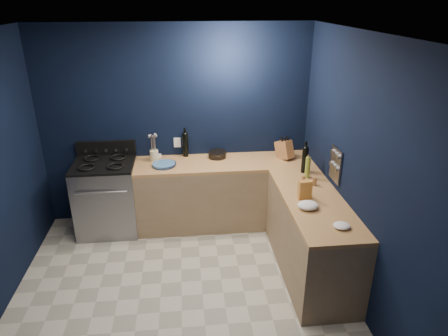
{
  "coord_description": "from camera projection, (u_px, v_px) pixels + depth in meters",
  "views": [
    {
      "loc": [
        0.1,
        -3.33,
        2.88
      ],
      "look_at": [
        0.55,
        1.0,
        1.0
      ],
      "focal_mm": 32.09,
      "sensor_mm": 36.0,
      "label": 1
    }
  ],
  "objects": [
    {
      "name": "knife_block",
      "position": [
        284.0,
        150.0,
        5.26
      ],
      "size": [
        0.25,
        0.3,
        0.29
      ],
      "primitive_type": "cube",
      "rotation": [
        -0.31,
        0.0,
        0.53
      ],
      "color": "brown",
      "rests_on": "top_back"
    },
    {
      "name": "cab_right",
      "position": [
        311.0,
        238.0,
        4.4
      ],
      "size": [
        0.63,
        1.67,
        0.86
      ],
      "primitive_type": "cube",
      "color": "#927758",
      "rests_on": "floor"
    },
    {
      "name": "plate_stack",
      "position": [
        164.0,
        165.0,
        5.05
      ],
      "size": [
        0.36,
        0.36,
        0.04
      ],
      "primitive_type": "cylinder",
      "rotation": [
        0.0,
        0.0,
        -0.27
      ],
      "color": "#3A65A4",
      "rests_on": "top_back"
    },
    {
      "name": "utensil_crock",
      "position": [
        154.0,
        155.0,
        5.2
      ],
      "size": [
        0.14,
        0.14,
        0.14
      ],
      "primitive_type": "cylinder",
      "rotation": [
        0.0,
        0.0,
        -0.31
      ],
      "color": "beige",
      "rests_on": "top_back"
    },
    {
      "name": "spice_jar_far",
      "position": [
        314.0,
        181.0,
        4.52
      ],
      "size": [
        0.07,
        0.07,
        0.1
      ],
      "primitive_type": "cylinder",
      "rotation": [
        0.0,
        0.0,
        -0.43
      ],
      "color": "olive",
      "rests_on": "top_right"
    },
    {
      "name": "floor",
      "position": [
        182.0,
        296.0,
        4.18
      ],
      "size": [
        3.5,
        3.5,
        0.02
      ],
      "primitive_type": "cube",
      "color": "#B8B2A1",
      "rests_on": "ground"
    },
    {
      "name": "towel_end",
      "position": [
        342.0,
        226.0,
        3.7
      ],
      "size": [
        0.19,
        0.18,
        0.05
      ],
      "primitive_type": "ellipsoid",
      "rotation": [
        0.0,
        0.0,
        0.29
      ],
      "color": "white",
      "rests_on": "top_right"
    },
    {
      "name": "oven_door",
      "position": [
        104.0,
        211.0,
        4.92
      ],
      "size": [
        0.59,
        0.02,
        0.42
      ],
      "primitive_type": "cube",
      "color": "black",
      "rests_on": "gas_range"
    },
    {
      "name": "wall_front",
      "position": [
        174.0,
        330.0,
        2.05
      ],
      "size": [
        3.5,
        0.02,
        2.6
      ],
      "primitive_type": "cube",
      "color": "black",
      "rests_on": "ground"
    },
    {
      "name": "crouton_bag",
      "position": [
        305.0,
        190.0,
        4.21
      ],
      "size": [
        0.14,
        0.08,
        0.2
      ],
      "primitive_type": "cube",
      "rotation": [
        0.0,
        0.0,
        0.08
      ],
      "color": "#AC262D",
      "rests_on": "top_right"
    },
    {
      "name": "wine_bottle_right",
      "position": [
        305.0,
        160.0,
        4.82
      ],
      "size": [
        0.08,
        0.08,
        0.31
      ],
      "primitive_type": "cylinder",
      "rotation": [
        0.0,
        0.0,
        -0.02
      ],
      "color": "black",
      "rests_on": "top_right"
    },
    {
      "name": "wine_bottle_back",
      "position": [
        185.0,
        145.0,
        5.31
      ],
      "size": [
        0.1,
        0.1,
        0.31
      ],
      "primitive_type": "cylinder",
      "rotation": [
        0.0,
        0.0,
        0.43
      ],
      "color": "black",
      "rests_on": "top_back"
    },
    {
      "name": "ramekin",
      "position": [
        158.0,
        156.0,
        5.33
      ],
      "size": [
        0.09,
        0.09,
        0.04
      ],
      "primitive_type": "cylinder",
      "rotation": [
        0.0,
        0.0,
        0.01
      ],
      "color": "white",
      "rests_on": "top_back"
    },
    {
      "name": "wall_outlet",
      "position": [
        177.0,
        142.0,
        5.33
      ],
      "size": [
        0.09,
        0.02,
        0.13
      ],
      "primitive_type": "cube",
      "color": "white",
      "rests_on": "wall_back"
    },
    {
      "name": "wall_back",
      "position": [
        177.0,
        126.0,
        5.27
      ],
      "size": [
        3.5,
        0.02,
        2.6
      ],
      "primitive_type": "cube",
      "color": "black",
      "rests_on": "ground"
    },
    {
      "name": "wall_right",
      "position": [
        360.0,
        175.0,
        3.83
      ],
      "size": [
        0.02,
        3.5,
        2.6
      ],
      "primitive_type": "cube",
      "color": "black",
      "rests_on": "ground"
    },
    {
      "name": "towel_front",
      "position": [
        308.0,
        205.0,
        4.03
      ],
      "size": [
        0.26,
        0.24,
        0.07
      ],
      "primitive_type": "ellipsoid",
      "rotation": [
        0.0,
        0.0,
        -0.32
      ],
      "color": "white",
      "rests_on": "top_right"
    },
    {
      "name": "cooktop",
      "position": [
        103.0,
        164.0,
        5.01
      ],
      "size": [
        0.76,
        0.66,
        0.03
      ],
      "primitive_type": "cube",
      "color": "black",
      "rests_on": "gas_range"
    },
    {
      "name": "lemon_basket",
      "position": [
        217.0,
        154.0,
        5.3
      ],
      "size": [
        0.27,
        0.27,
        0.09
      ],
      "primitive_type": "cylinder",
      "rotation": [
        0.0,
        0.0,
        0.17
      ],
      "color": "black",
      "rests_on": "top_back"
    },
    {
      "name": "spice_jar_near",
      "position": [
        303.0,
        179.0,
        4.59
      ],
      "size": [
        0.05,
        0.05,
        0.09
      ],
      "primitive_type": "cylinder",
      "rotation": [
        0.0,
        0.0,
        -0.39
      ],
      "color": "olive",
      "rests_on": "top_right"
    },
    {
      "name": "spice_panel",
      "position": [
        336.0,
        165.0,
        4.38
      ],
      "size": [
        0.02,
        0.28,
        0.38
      ],
      "primitive_type": "cube",
      "color": "gray",
      "rests_on": "wall_right"
    },
    {
      "name": "cab_back",
      "position": [
        224.0,
        194.0,
        5.37
      ],
      "size": [
        2.3,
        0.63,
        0.86
      ],
      "primitive_type": "cube",
      "color": "#927758",
      "rests_on": "floor"
    },
    {
      "name": "gas_range",
      "position": [
        108.0,
        198.0,
        5.2
      ],
      "size": [
        0.76,
        0.66,
        0.92
      ],
      "primitive_type": "cube",
      "color": "gray",
      "rests_on": "floor"
    },
    {
      "name": "ceiling",
      "position": [
        168.0,
        33.0,
        3.14
      ],
      "size": [
        3.5,
        3.5,
        0.02
      ],
      "primitive_type": "cube",
      "color": "silver",
      "rests_on": "ground"
    },
    {
      "name": "oil_bottle",
      "position": [
        308.0,
        167.0,
        4.68
      ],
      "size": [
        0.08,
        0.08,
        0.26
      ],
      "primitive_type": "cylinder",
      "rotation": [
        0.0,
        0.0,
        -0.34
      ],
      "color": "olive",
      "rests_on": "top_right"
    },
    {
      "name": "backguard",
      "position": [
        106.0,
        148.0,
        5.24
      ],
      "size": [
        0.76,
        0.06,
        0.2
      ],
      "primitive_type": "cube",
      "color": "black",
      "rests_on": "gas_range"
    },
    {
      "name": "top_right",
      "position": [
        314.0,
        202.0,
        4.22
      ],
      "size": [
        0.63,
        1.67,
        0.04
      ],
      "primitive_type": "cube",
      "color": "brown",
      "rests_on": "cab_right"
    },
    {
      "name": "top_back",
      "position": [
        224.0,
        163.0,
        5.19
      ],
      "size": [
        2.3,
        0.63,
        0.04
      ],
      "primitive_type": "cube",
      "color": "brown",
      "rests_on": "cab_back"
    }
  ]
}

